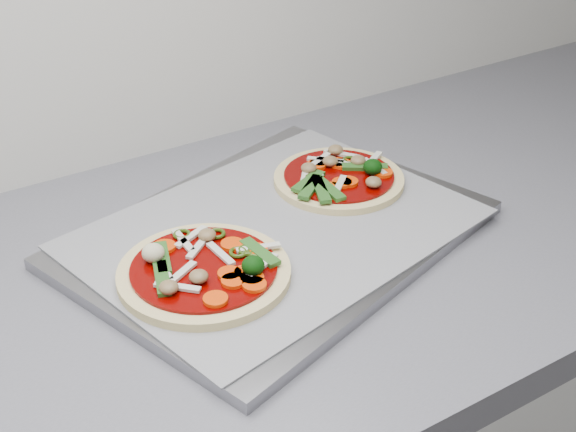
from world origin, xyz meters
TOP-DOWN VIEW (x-y plane):
  - countertop at (0.00, 1.30)m, footprint 3.60×0.60m
  - baking_tray at (0.11, 1.32)m, footprint 0.53×0.45m
  - parchment at (0.11, 1.32)m, footprint 0.49×0.40m
  - pizza_left at (-0.00, 1.28)m, footprint 0.19×0.19m
  - pizza_right at (0.23, 1.37)m, footprint 0.22×0.22m

SIDE VIEW (x-z plane):
  - countertop at x=0.00m, z-range 0.86..0.90m
  - baking_tray at x=0.11m, z-range 0.90..0.91m
  - parchment at x=0.11m, z-range 0.91..0.92m
  - pizza_right at x=0.23m, z-range 0.91..0.94m
  - pizza_left at x=0.00m, z-range 0.91..0.94m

